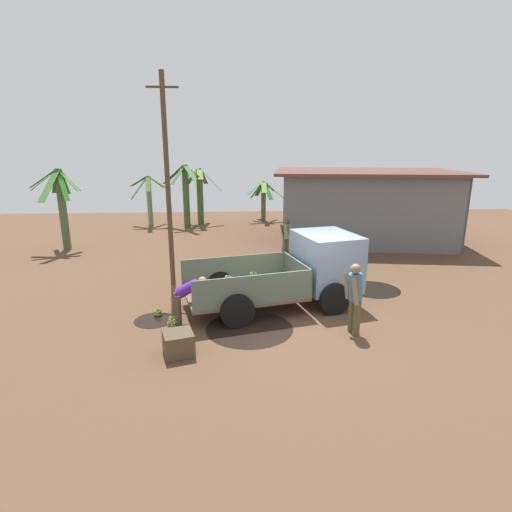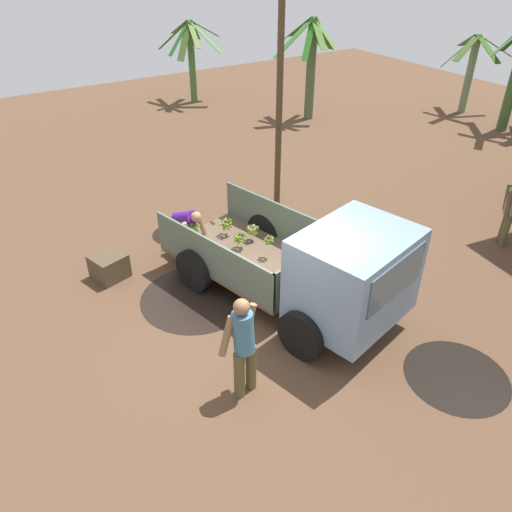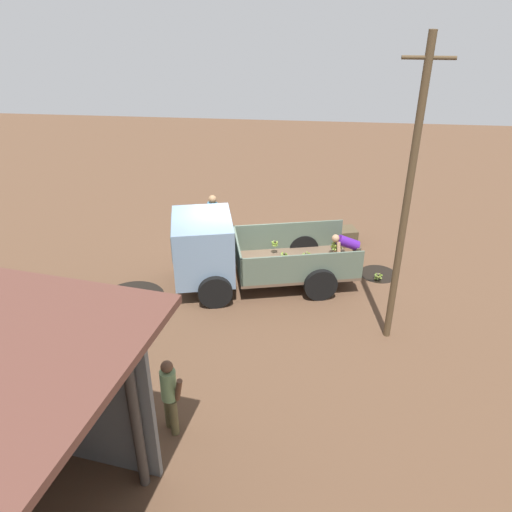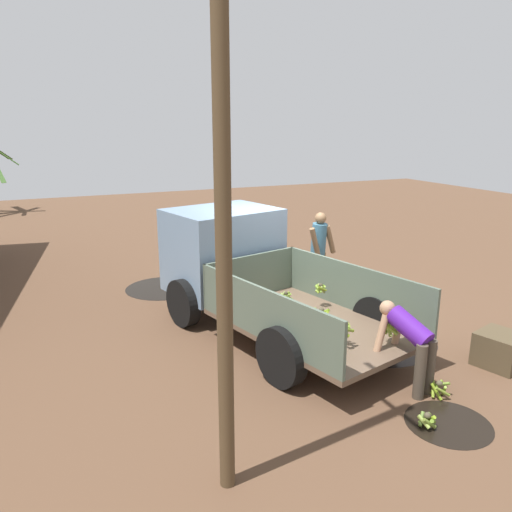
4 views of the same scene
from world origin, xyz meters
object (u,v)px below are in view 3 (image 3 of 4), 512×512
at_px(utility_pole, 407,201).
at_px(wooden_crate_0, 345,236).
at_px(person_worker_loading, 348,248).
at_px(banana_bunch_on_ground_1, 359,263).
at_px(person_bystander_near_shed, 170,393).
at_px(cargo_truck, 222,251).
at_px(person_foreground_visitor, 213,219).
at_px(banana_bunch_on_ground_0, 378,276).

bearing_deg(utility_pole, wooden_crate_0, -80.97).
height_order(person_worker_loading, banana_bunch_on_ground_1, person_worker_loading).
xyz_separation_m(utility_pole, wooden_crate_0, (0.72, -4.56, -3.02)).
xyz_separation_m(person_worker_loading, person_bystander_near_shed, (3.38, 6.09, 0.15)).
distance_m(cargo_truck, person_worker_loading, 3.50).
distance_m(cargo_truck, wooden_crate_0, 4.43).
distance_m(person_foreground_visitor, banana_bunch_on_ground_1, 4.44).
xyz_separation_m(person_worker_loading, banana_bunch_on_ground_1, (-0.36, -0.22, -0.57)).
height_order(cargo_truck, person_foreground_visitor, cargo_truck).
xyz_separation_m(banana_bunch_on_ground_1, wooden_crate_0, (0.32, -1.46, 0.12)).
bearing_deg(person_foreground_visitor, utility_pole, -50.65).
distance_m(person_bystander_near_shed, banana_bunch_on_ground_1, 7.38).
xyz_separation_m(cargo_truck, person_worker_loading, (-3.30, -1.12, -0.32)).
bearing_deg(cargo_truck, banana_bunch_on_ground_1, -173.61).
height_order(person_foreground_visitor, banana_bunch_on_ground_1, person_foreground_visitor).
distance_m(person_bystander_near_shed, banana_bunch_on_ground_0, 7.12).
relative_size(person_foreground_visitor, banana_bunch_on_ground_1, 5.92).
bearing_deg(banana_bunch_on_ground_1, banana_bunch_on_ground_0, 126.98).
xyz_separation_m(utility_pole, banana_bunch_on_ground_1, (0.40, -3.10, -3.14)).
distance_m(person_foreground_visitor, person_bystander_near_shed, 7.07).
relative_size(utility_pole, person_worker_loading, 5.59).
xyz_separation_m(person_foreground_visitor, banana_bunch_on_ground_0, (-4.76, 1.34, -0.85)).
xyz_separation_m(banana_bunch_on_ground_0, banana_bunch_on_ground_1, (0.47, -0.62, 0.03)).
height_order(banana_bunch_on_ground_0, banana_bunch_on_ground_1, banana_bunch_on_ground_1).
bearing_deg(person_foreground_visitor, person_worker_loading, -25.04).
distance_m(utility_pole, banana_bunch_on_ground_1, 4.43).
relative_size(banana_bunch_on_ground_0, banana_bunch_on_ground_1, 0.84).
bearing_deg(banana_bunch_on_ground_0, wooden_crate_0, -69.20).
xyz_separation_m(person_worker_loading, wooden_crate_0, (-0.04, -1.68, -0.46)).
height_order(cargo_truck, banana_bunch_on_ground_1, cargo_truck).
bearing_deg(banana_bunch_on_ground_1, person_bystander_near_shed, 59.38).
distance_m(utility_pole, person_worker_loading, 3.93).
bearing_deg(cargo_truck, person_foreground_visitor, -86.68).
relative_size(cargo_truck, wooden_crate_0, 8.22).
height_order(utility_pole, banana_bunch_on_ground_1, utility_pole).
bearing_deg(banana_bunch_on_ground_0, person_foreground_visitor, -15.76).
relative_size(person_foreground_visitor, banana_bunch_on_ground_0, 7.06).
relative_size(utility_pole, person_foreground_visitor, 3.72).
bearing_deg(utility_pole, person_bystander_near_shed, 37.84).
bearing_deg(person_foreground_visitor, wooden_crate_0, -1.01).
bearing_deg(cargo_truck, banana_bunch_on_ground_0, 176.21).
height_order(person_foreground_visitor, banana_bunch_on_ground_0, person_foreground_visitor).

